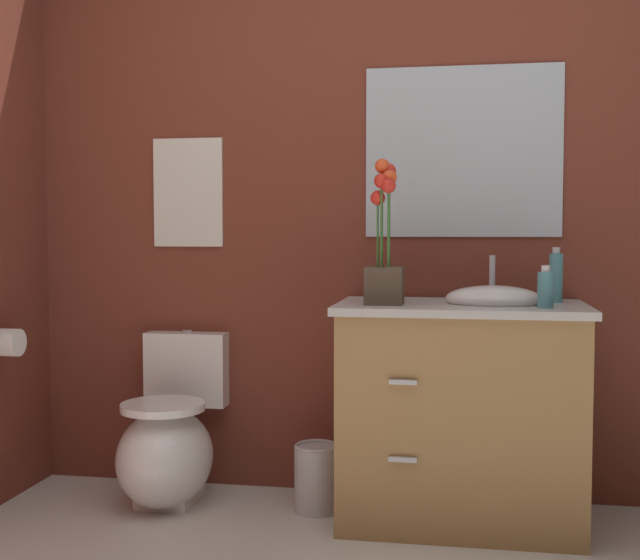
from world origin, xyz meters
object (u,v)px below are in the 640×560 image
Objects in this scene: toilet at (169,444)px; soap_bottle at (556,277)px; flower_vase at (384,255)px; wall_mirror at (463,152)px; lotion_bottle at (546,289)px; toilet_paper_roll at (7,342)px; wall_poster at (188,193)px; trash_bin at (317,477)px; vanity_cabinet at (461,410)px.

soap_bottle is (1.54, 0.07, 0.70)m from toilet.
wall_mirror is (0.29, 0.38, 0.42)m from flower_vase.
toilet_paper_roll is at bearing -179.20° from lotion_bottle.
wall_poster reaches higher than flower_vase.
lotion_bottle is 0.56× the size of trash_bin.
flower_vase reaches higher than toilet.
vanity_cabinet is at bearing 154.35° from lotion_bottle.
toilet_paper_roll is (-1.79, -0.46, -0.77)m from wall_mirror.
wall_poster is 4.29× the size of toilet_paper_roll.
wall_mirror is at bearing 90.54° from vanity_cabinet.
toilet_paper_roll is at bearing -174.57° from vanity_cabinet.
wall_poster reaches higher than trash_bin.
toilet is 3.23× the size of soap_bottle.
soap_bottle is 0.65m from wall_mirror.
wall_mirror is (-0.00, 0.29, 1.01)m from vanity_cabinet.
trash_bin is (-0.28, 0.11, -0.90)m from flower_vase.
trash_bin is 1.45m from wall_mirror.
toilet is 0.67× the size of vanity_cabinet.
toilet_paper_roll is at bearing -176.84° from flower_vase.
trash_bin is at bearing 177.30° from vanity_cabinet.
lotion_bottle reaches higher than toilet.
flower_vase is at bearing -22.21° from trash_bin.
toilet is 1.20m from flower_vase.
soap_bottle is at bearing 7.01° from toilet_paper_roll.
vanity_cabinet reaches higher than trash_bin.
toilet is at bearing -90.00° from wall_poster.
trash_bin is at bearing 9.15° from toilet_paper_roll.
flower_vase is 0.60m from lotion_bottle.
flower_vase is 1.16× the size of wall_poster.
wall_poster is at bearing 166.09° from vanity_cabinet.
flower_vase is at bearing -164.30° from soap_bottle.
toilet_paper_roll is at bearing -172.99° from soap_bottle.
toilet reaches higher than trash_bin.
flower_vase is 0.68× the size of wall_mirror.
wall_poster is 1.19m from wall_mirror.
wall_mirror is (-0.30, 0.44, 0.53)m from lotion_bottle.
trash_bin is at bearing -23.33° from wall_poster.
flower_vase is 0.67m from soap_bottle.
toilet_paper_roll is (-2.14, -0.26, -0.27)m from soap_bottle.
wall_poster reaches higher than lotion_bottle.
soap_bottle is 1.94× the size of toilet_paper_roll.
vanity_cabinet reaches higher than toilet.
vanity_cabinet is at bearing -13.91° from wall_poster.
flower_vase is at bearing -7.21° from toilet.
trash_bin is at bearing 0.03° from toilet.
soap_bottle is 1.59m from wall_poster.
lotion_bottle reaches higher than toilet_paper_roll.
wall_poster is 0.98m from toilet_paper_roll.
lotion_bottle is (-0.06, -0.23, -0.03)m from soap_bottle.
soap_bottle is at bearing 15.70° from flower_vase.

